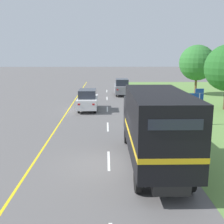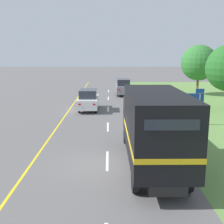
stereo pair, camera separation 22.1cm
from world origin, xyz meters
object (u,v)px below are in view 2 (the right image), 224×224
at_px(lead_car_grey_ahead, 123,87).
at_px(highway_sign, 191,103).
at_px(roadside_tree_mid, 199,63).
at_px(lead_car_white, 88,100).
at_px(horse_trailer_truck, 153,125).

xyz_separation_m(lead_car_grey_ahead, highway_sign, (4.21, -15.56, 0.62)).
xyz_separation_m(lead_car_grey_ahead, roadside_tree_mid, (9.63, 0.22, 3.05)).
distance_m(lead_car_white, lead_car_grey_ahead, 10.48).
xyz_separation_m(horse_trailer_truck, highway_sign, (4.01, 7.82, -0.37)).
bearing_deg(lead_car_grey_ahead, roadside_tree_mid, 1.34).
distance_m(lead_car_grey_ahead, roadside_tree_mid, 10.10).
distance_m(lead_car_white, highway_sign, 9.86).
relative_size(lead_car_grey_ahead, roadside_tree_mid, 0.72).
xyz_separation_m(lead_car_white, roadside_tree_mid, (13.38, 10.01, 3.09)).
bearing_deg(lead_car_grey_ahead, horse_trailer_truck, -89.49).
bearing_deg(highway_sign, horse_trailer_truck, -117.12).
relative_size(lead_car_white, highway_sign, 1.57).
xyz_separation_m(lead_car_white, highway_sign, (7.96, -5.78, 0.67)).
xyz_separation_m(horse_trailer_truck, lead_car_grey_ahead, (-0.21, 23.39, -0.99)).
distance_m(horse_trailer_truck, lead_car_white, 14.20).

